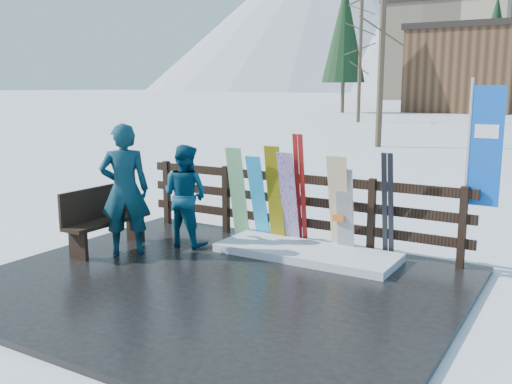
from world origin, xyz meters
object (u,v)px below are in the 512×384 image
Objects in this scene: snowboard_5 at (339,205)px; person_back at (185,195)px; snowboard_2 at (275,195)px; snowboard_0 at (258,198)px; snowboard_1 at (238,193)px; snowboard_3 at (289,199)px; snowboard_4 at (345,212)px; rental_flag at (481,153)px; person_front at (125,190)px; bench at (104,216)px.

snowboard_5 is 0.95× the size of person_back.
snowboard_0 is at bearing 180.00° from snowboard_2.
snowboard_1 is 1.01× the size of snowboard_5.
person_back is (-1.42, -0.78, 0.05)m from snowboard_3.
snowboard_3 is (0.95, -0.00, -0.01)m from snowboard_1.
snowboard_1 reaches higher than snowboard_0.
snowboard_3 is 1.16× the size of snowboard_4.
rental_flag is at bearing 5.17° from snowboard_2.
person_front is at bearing -129.58° from snowboard_0.
snowboard_1 is 3.79m from rental_flag.
snowboard_2 is at bearing -147.98° from person_back.
person_back is at bearing 41.18° from bench.
snowboard_4 is at bearing 0.00° from snowboard_0.
person_back is (-2.27, -0.78, 0.05)m from snowboard_5.
snowboard_1 is at bearing 180.00° from snowboard_3.
snowboard_5 is (0.84, 0.00, -0.00)m from snowboard_3.
snowboard_3 is at bearing -174.37° from rental_flag.
person_front is at bearing -150.21° from snowboard_4.
snowboard_1 reaches higher than snowboard_3.
snowboard_1 is 0.59× the size of rental_flag.
snowboard_5 is at bearing 0.00° from snowboard_1.
rental_flag is 1.62× the size of person_back.
bench is 0.97× the size of snowboard_1.
snowboard_0 reaches higher than snowboard_4.
snowboard_2 reaches higher than snowboard_5.
rental_flag reaches higher than snowboard_5.
rental_flag is at bearing 8.11° from snowboard_5.
snowboard_2 is 1.42m from person_back.
snowboard_3 is at bearing -0.00° from snowboard_1.
bench is 1.03× the size of snowboard_0.
snowboard_4 is (3.30, 1.61, 0.14)m from bench.
bench is 5.54m from rental_flag.
snowboard_1 is 0.70m from snowboard_2.
snowboard_1 reaches higher than snowboard_4.
snowboard_0 is 0.56m from snowboard_3.
snowboard_2 is at bearing 37.18° from bench.
rental_flag is (2.74, 0.27, 0.86)m from snowboard_3.
person_front reaches higher than snowboard_4.
person_front reaches higher than snowboard_2.
snowboard_4 is at bearing -171.46° from rental_flag.
snowboard_3 reaches higher than snowboard_0.
snowboard_0 is (1.81, 1.61, 0.19)m from bench.
bench is at bearing -138.41° from snowboard_0.
snowboard_0 is 1.49m from snowboard_4.
person_front is at bearing -135.46° from snowboard_2.
rental_flag reaches higher than bench.
snowboard_4 is at bearing 25.93° from bench.
snowboard_3 is (0.25, -0.00, -0.04)m from snowboard_2.
snowboard_5 is at bearing 169.20° from person_front.
person_back is at bearing -151.15° from snowboard_3.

